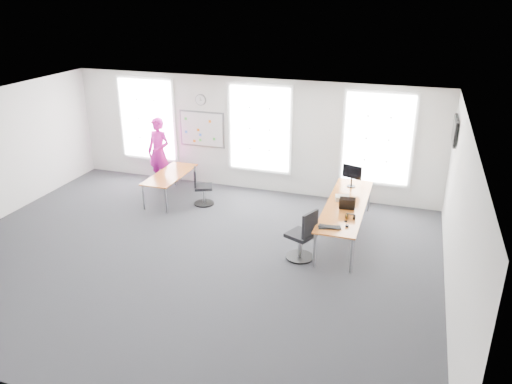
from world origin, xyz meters
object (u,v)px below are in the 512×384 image
(monitor, at_px, (352,174))
(desk_left, at_px, (170,176))
(desk_right, at_px, (346,206))
(chair_right, at_px, (303,238))
(person, at_px, (159,152))
(chair_left, at_px, (201,189))
(keyboard, at_px, (330,227))
(headphones, at_px, (350,216))

(monitor, bearing_deg, desk_left, -157.23)
(desk_left, relative_size, monitor, 3.47)
(desk_right, distance_m, desk_left, 4.68)
(desk_left, bearing_deg, chair_right, -26.99)
(person, bearing_deg, chair_left, -19.77)
(chair_right, bearing_deg, person, -97.42)
(chair_left, distance_m, keyboard, 4.06)
(chair_left, distance_m, headphones, 4.14)
(person, xyz_separation_m, keyboard, (5.22, -2.80, -0.17))
(desk_right, bearing_deg, chair_right, -116.63)
(desk_right, distance_m, keyboard, 1.26)
(desk_right, height_order, chair_left, chair_left)
(keyboard, distance_m, headphones, 0.62)
(keyboard, relative_size, headphones, 2.20)
(headphones, bearing_deg, keyboard, -117.22)
(chair_right, bearing_deg, desk_right, 176.94)
(chair_left, xyz_separation_m, headphones, (3.89, -1.35, 0.40))
(desk_right, relative_size, monitor, 5.88)
(person, bearing_deg, desk_right, -6.81)
(desk_right, distance_m, chair_right, 1.45)
(chair_right, bearing_deg, desk_left, -93.42)
(person, distance_m, keyboard, 5.93)
(desk_right, relative_size, chair_right, 2.91)
(chair_left, relative_size, headphones, 4.80)
(headphones, xyz_separation_m, monitor, (-0.23, 1.78, 0.27))
(person, relative_size, monitor, 3.54)
(headphones, bearing_deg, desk_right, 108.30)
(desk_left, distance_m, chair_right, 4.46)
(person, distance_m, headphones, 5.99)
(desk_right, relative_size, headphones, 15.71)
(desk_left, xyz_separation_m, headphones, (4.81, -1.46, 0.20))
(person, bearing_deg, headphones, -12.95)
(keyboard, bearing_deg, chair_right, 166.91)
(desk_left, relative_size, person, 0.98)
(person, distance_m, monitor, 5.33)
(chair_left, bearing_deg, person, 37.08)
(desk_left, bearing_deg, chair_left, -6.89)
(chair_right, relative_size, headphones, 5.40)
(monitor, bearing_deg, headphones, -63.71)
(desk_left, xyz_separation_m, person, (-0.73, 0.80, 0.33))
(chair_right, distance_m, headphones, 1.06)
(desk_left, bearing_deg, desk_right, -9.13)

